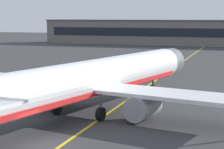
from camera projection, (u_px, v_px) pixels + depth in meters
ground_plane at (42, 145)px, 32.97m from camera, size 400.00×400.00×0.00m
taxiway_centreline at (147, 86)px, 60.91m from camera, size 8.64×179.82×0.01m
airliner_foreground at (89, 81)px, 43.16m from camera, size 32.32×41.24×11.65m
safety_cone_by_nose_gear at (146, 89)px, 57.23m from camera, size 0.44×0.44×0.55m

